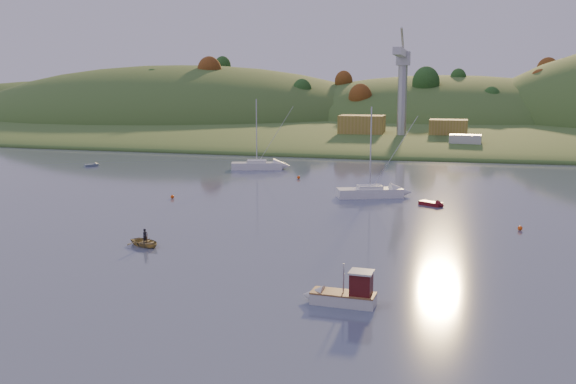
% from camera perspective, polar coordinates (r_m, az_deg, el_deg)
% --- Properties ---
extents(ground, '(500.00, 500.00, 0.00)m').
position_cam_1_polar(ground, '(42.83, -6.34, -11.24)').
color(ground, '#353B58').
rests_on(ground, ground).
extents(far_shore, '(620.00, 220.00, 1.50)m').
position_cam_1_polar(far_shore, '(268.13, 11.49, 6.25)').
color(far_shore, '#3B5421').
rests_on(far_shore, ground).
extents(shore_slope, '(640.00, 150.00, 7.00)m').
position_cam_1_polar(shore_slope, '(203.40, 10.47, 5.24)').
color(shore_slope, '#3B5421').
rests_on(shore_slope, ground).
extents(hill_left_far, '(120.00, 100.00, 32.00)m').
position_cam_1_polar(hill_left_far, '(307.13, -20.22, 6.26)').
color(hill_left_far, '#3B5421').
rests_on(hill_left_far, ground).
extents(hill_left, '(170.00, 140.00, 44.00)m').
position_cam_1_polar(hill_left, '(259.73, -9.26, 6.21)').
color(hill_left, '#3B5421').
rests_on(hill_left, ground).
extents(hill_center, '(140.00, 120.00, 36.00)m').
position_cam_1_polar(hill_center, '(247.82, 13.55, 5.91)').
color(hill_center, '#3B5421').
rests_on(hill_center, ground).
extents(hillside_trees, '(280.00, 50.00, 32.00)m').
position_cam_1_polar(hillside_trees, '(223.30, 10.85, 5.61)').
color(hillside_trees, '#1A3F16').
rests_on(hillside_trees, ground).
extents(wharf, '(42.00, 16.00, 2.40)m').
position_cam_1_polar(wharf, '(160.21, 11.13, 4.49)').
color(wharf, slate).
rests_on(wharf, ground).
extents(shed_west, '(11.00, 8.00, 4.80)m').
position_cam_1_polar(shed_west, '(162.21, 6.59, 5.94)').
color(shed_west, olive).
rests_on(shed_west, wharf).
extents(shed_east, '(9.00, 7.00, 4.00)m').
position_cam_1_polar(shed_east, '(161.68, 14.06, 5.56)').
color(shed_east, olive).
rests_on(shed_east, wharf).
extents(dock_crane, '(3.20, 28.00, 20.30)m').
position_cam_1_polar(dock_crane, '(156.21, 10.13, 10.26)').
color(dock_crane, '#B7B7BC').
rests_on(dock_crane, wharf).
extents(fishing_boat, '(5.35, 1.97, 3.35)m').
position_cam_1_polar(fishing_boat, '(45.35, 4.51, -9.01)').
color(fishing_boat, silver).
rests_on(fishing_boat, ground).
extents(sailboat_near, '(9.34, 5.21, 12.42)m').
position_cam_1_polar(sailboat_near, '(114.28, -2.79, 2.42)').
color(sailboat_near, white).
rests_on(sailboat_near, ground).
extents(sailboat_far, '(9.10, 5.53, 12.13)m').
position_cam_1_polar(sailboat_far, '(87.01, 7.28, 0.04)').
color(sailboat_far, white).
rests_on(sailboat_far, ground).
extents(canoe, '(4.31, 3.88, 0.73)m').
position_cam_1_polar(canoe, '(62.22, -12.56, -4.39)').
color(canoe, '#918250').
rests_on(canoe, ground).
extents(paddler, '(0.55, 0.62, 1.43)m').
position_cam_1_polar(paddler, '(62.13, -12.57, -4.08)').
color(paddler, black).
rests_on(paddler, ground).
extents(red_tender, '(3.55, 2.83, 1.17)m').
position_cam_1_polar(red_tender, '(82.24, 12.96, -1.07)').
color(red_tender, '#610D13').
rests_on(red_tender, ground).
extents(grey_dinghy, '(2.52, 2.72, 1.01)m').
position_cam_1_polar(grey_dinghy, '(124.00, -16.86, 2.31)').
color(grey_dinghy, slate).
rests_on(grey_dinghy, ground).
extents(work_vessel, '(16.07, 6.75, 4.04)m').
position_cam_1_polar(work_vessel, '(145.98, 15.46, 3.92)').
color(work_vessel, slate).
rests_on(work_vessel, ground).
extents(buoy_1, '(0.50, 0.50, 0.50)m').
position_cam_1_polar(buoy_1, '(71.34, 19.93, -3.04)').
color(buoy_1, '#F44F0C').
rests_on(buoy_1, ground).
extents(buoy_2, '(0.50, 0.50, 0.50)m').
position_cam_1_polar(buoy_2, '(86.74, -10.24, -0.42)').
color(buoy_2, '#F44F0C').
rests_on(buoy_2, ground).
extents(buoy_3, '(0.50, 0.50, 0.50)m').
position_cam_1_polar(buoy_3, '(102.91, 0.94, 1.31)').
color(buoy_3, '#F44F0C').
rests_on(buoy_3, ground).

